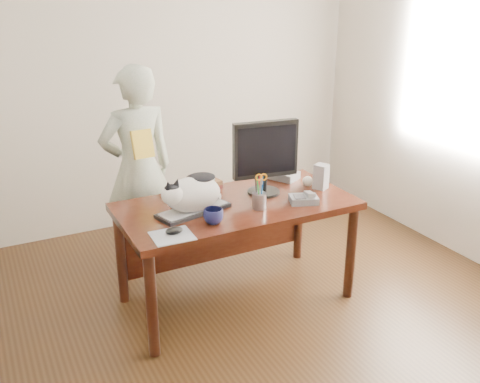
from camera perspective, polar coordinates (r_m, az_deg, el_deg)
name	(u,v)px	position (r m, az deg, el deg)	size (l,w,h in m)	color
room	(286,138)	(2.95, 4.89, 5.67)	(4.50, 4.50, 4.50)	black
desk	(232,219)	(3.76, -0.89, -2.90)	(1.60, 0.80, 0.75)	black
keyboard	(193,210)	(3.49, -4.99, -2.00)	(0.53, 0.31, 0.03)	black
cat	(191,193)	(3.44, -5.24, -0.16)	(0.48, 0.33, 0.27)	white
monitor	(265,154)	(3.70, 2.72, 4.04)	(0.47, 0.26, 0.53)	black
pen_cup	(259,199)	(3.53, 2.07, -0.77)	(0.12, 0.12, 0.24)	#9A9BA0
mousepad	(172,236)	(3.18, -7.24, -4.71)	(0.25, 0.23, 0.01)	#A4A8B0
mouse	(174,231)	(3.20, -7.05, -4.16)	(0.11, 0.07, 0.04)	black
coffee_mug	(213,216)	(3.31, -2.86, -2.65)	(0.12, 0.12, 0.10)	black
phone	(304,199)	(3.66, 6.87, -0.76)	(0.22, 0.19, 0.09)	slate
speaker	(321,177)	(3.91, 8.64, 1.58)	(0.11, 0.12, 0.18)	gray
baseball	(308,181)	(3.96, 7.22, 1.10)	(0.08, 0.08, 0.08)	beige
book_stack	(204,185)	(3.87, -3.83, 0.75)	(0.26, 0.22, 0.08)	#441612
calculator	(283,175)	(4.10, 4.66, 1.79)	(0.24, 0.26, 0.06)	slate
person	(138,169)	(4.21, -10.83, 2.35)	(0.59, 0.39, 1.61)	beige
held_book	(143,144)	(3.98, -10.36, 5.00)	(0.16, 0.10, 0.21)	gold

